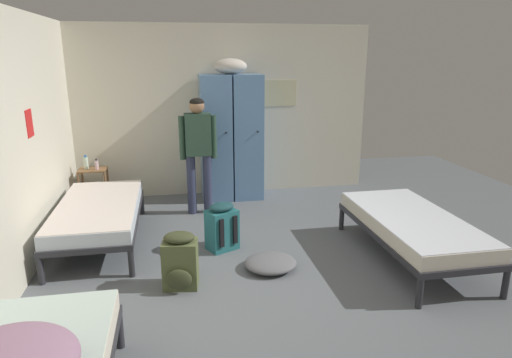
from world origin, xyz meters
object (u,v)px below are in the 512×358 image
object	(u,v)px
bed_right	(412,225)
bed_left_rear	(98,212)
shelf_unit	(94,184)
clothes_pile_grey	(271,263)
lotion_bottle	(97,165)
locker_bank	(231,135)
backpack_olive	(180,262)
backpack_teal	(221,227)
person_traveler	(198,145)
water_bottle	(86,163)

from	to	relation	value
bed_right	bed_left_rear	world-z (taller)	same
shelf_unit	clothes_pile_grey	world-z (taller)	shelf_unit
lotion_bottle	clothes_pile_grey	size ratio (longest dim) A/B	0.29
locker_bank	backpack_olive	world-z (taller)	locker_bank
bed_right	clothes_pile_grey	bearing A→B (deg)	178.65
bed_right	backpack_olive	world-z (taller)	backpack_olive
shelf_unit	lotion_bottle	size ratio (longest dim) A/B	3.72
lotion_bottle	backpack_teal	xyz separation A→B (m)	(1.55, -1.70, -0.38)
lotion_bottle	backpack_olive	size ratio (longest dim) A/B	0.28
clothes_pile_grey	bed_right	bearing A→B (deg)	-1.35
locker_bank	shelf_unit	world-z (taller)	locker_bank
locker_bank	clothes_pile_grey	size ratio (longest dim) A/B	3.86
backpack_teal	lotion_bottle	bearing A→B (deg)	132.32
lotion_bottle	backpack_olive	distance (m)	2.75
backpack_teal	backpack_olive	distance (m)	0.93
bed_right	clothes_pile_grey	size ratio (longest dim) A/B	3.54
bed_left_rear	clothes_pile_grey	size ratio (longest dim) A/B	3.54
backpack_teal	backpack_olive	xyz separation A→B (m)	(-0.48, -0.79, 0.00)
person_traveler	locker_bank	bearing A→B (deg)	49.57
locker_bank	backpack_olive	size ratio (longest dim) A/B	3.76
bed_right	lotion_bottle	distance (m)	4.23
shelf_unit	bed_right	size ratio (longest dim) A/B	0.30
shelf_unit	person_traveler	bearing A→B (deg)	-18.84
person_traveler	backpack_olive	size ratio (longest dim) A/B	2.87
shelf_unit	lotion_bottle	xyz separation A→B (m)	(0.07, -0.04, 0.29)
clothes_pile_grey	bed_left_rear	bearing A→B (deg)	150.62
locker_bank	lotion_bottle	distance (m)	1.96
bed_left_rear	water_bottle	size ratio (longest dim) A/B	9.68
bed_right	bed_left_rear	distance (m)	3.50
water_bottle	bed_right	bearing A→B (deg)	-33.18
lotion_bottle	clothes_pile_grey	world-z (taller)	lotion_bottle
bed_right	backpack_olive	xyz separation A→B (m)	(-2.44, -0.16, -0.12)
shelf_unit	bed_left_rear	bearing A→B (deg)	-79.30
clothes_pile_grey	locker_bank	bearing A→B (deg)	91.45
locker_bank	backpack_teal	bearing A→B (deg)	-101.27
water_bottle	lotion_bottle	xyz separation A→B (m)	(0.15, -0.06, -0.02)
shelf_unit	water_bottle	world-z (taller)	water_bottle
lotion_bottle	backpack_olive	xyz separation A→B (m)	(1.07, -2.50, -0.38)
water_bottle	clothes_pile_grey	size ratio (longest dim) A/B	0.37
bed_right	bed_left_rear	xyz separation A→B (m)	(-3.33, 1.05, 0.00)
bed_right	water_bottle	xyz separation A→B (m)	(-3.66, 2.40, 0.28)
lotion_bottle	locker_bank	bearing A→B (deg)	4.78
lotion_bottle	water_bottle	bearing A→B (deg)	158.20
water_bottle	clothes_pile_grey	bearing A→B (deg)	-47.85
backpack_olive	person_traveler	bearing A→B (deg)	81.05
shelf_unit	clothes_pile_grey	size ratio (longest dim) A/B	1.06
bed_left_rear	backpack_teal	bearing A→B (deg)	-17.09
bed_right	water_bottle	size ratio (longest dim) A/B	9.68
locker_bank	backpack_teal	size ratio (longest dim) A/B	3.76
bed_left_rear	backpack_olive	distance (m)	1.51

